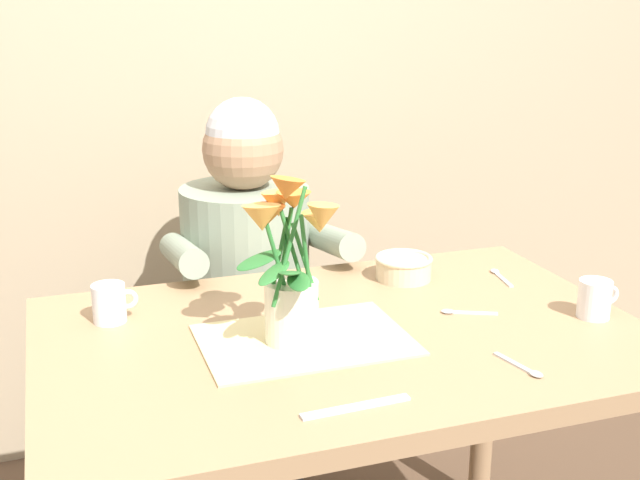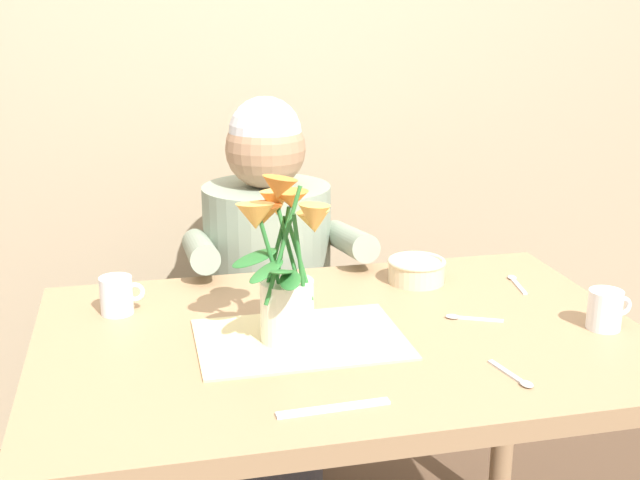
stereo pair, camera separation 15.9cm
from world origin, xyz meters
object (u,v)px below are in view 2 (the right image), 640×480
object	(u,v)px
flower_vase	(284,262)
dinner_knife	(333,408)
seated_person	(269,306)
ceramic_mug	(605,309)
tea_cup	(117,295)
ceramic_bowl	(416,270)

from	to	relation	value
flower_vase	dinner_knife	xyz separation A→B (m)	(0.03, -0.28, -0.16)
seated_person	dinner_knife	xyz separation A→B (m)	(-0.04, -0.91, 0.18)
flower_vase	ceramic_mug	distance (m)	0.65
seated_person	tea_cup	distance (m)	0.60
seated_person	dinner_knife	distance (m)	0.93
flower_vase	ceramic_mug	world-z (taller)	flower_vase
ceramic_bowl	dinner_knife	world-z (taller)	ceramic_bowl
dinner_knife	ceramic_mug	world-z (taller)	ceramic_mug
seated_person	ceramic_bowl	world-z (taller)	seated_person
dinner_knife	tea_cup	bearing A→B (deg)	121.71
flower_vase	ceramic_bowl	bearing A→B (deg)	36.50
seated_person	ceramic_mug	distance (m)	0.94
dinner_knife	ceramic_mug	size ratio (longest dim) A/B	2.04
seated_person	ceramic_mug	world-z (taller)	seated_person
seated_person	flower_vase	size ratio (longest dim) A/B	3.33
seated_person	tea_cup	bearing A→B (deg)	-131.56
tea_cup	seated_person	bearing A→B (deg)	46.71
seated_person	ceramic_bowl	size ratio (longest dim) A/B	8.35
ceramic_bowl	ceramic_mug	bearing A→B (deg)	-51.20
flower_vase	ceramic_bowl	world-z (taller)	flower_vase
flower_vase	tea_cup	xyz separation A→B (m)	(-0.31, 0.23, -0.12)
ceramic_bowl	dinner_knife	size ratio (longest dim) A/B	0.72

